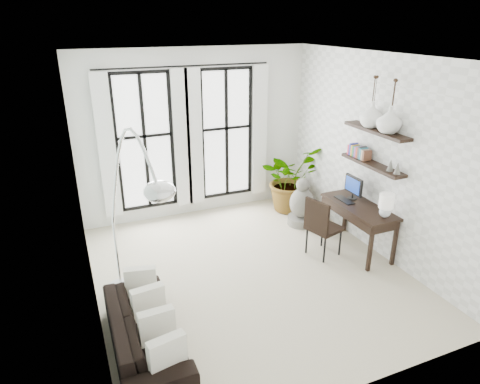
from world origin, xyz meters
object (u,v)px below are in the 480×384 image
sofa (145,331)px  plant (290,178)px  desk_chair (321,224)px  arc_lamp (130,175)px  desk (360,210)px  buddha (302,205)px

sofa → plant: 4.61m
desk_chair → arc_lamp: arc_lamp is taller
plant → arc_lamp: (-3.43, -2.27, 1.30)m
desk → arc_lamp: arc_lamp is taller
desk → plant: bearing=96.1°
plant → buddha: plant is taller
arc_lamp → buddha: (3.30, 1.54, -1.58)m
desk → buddha: desk is taller
desk_chair → buddha: 1.20m
sofa → desk: 3.90m
sofa → desk_chair: desk_chair is taller
desk_chair → buddha: (0.33, 1.14, -0.19)m
plant → desk: (0.21, -1.97, 0.09)m
plant → desk: 1.98m
desk_chair → arc_lamp: bearing=171.9°
desk_chair → arc_lamp: size_ratio=0.40×
desk → arc_lamp: bearing=-175.4°
desk → arc_lamp: (-3.64, -0.30, 1.21)m
plant → desk: size_ratio=0.96×
desk → buddha: (-0.34, 1.25, -0.36)m
arc_lamp → desk: bearing=4.6°
arc_lamp → sofa: bearing=-98.6°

